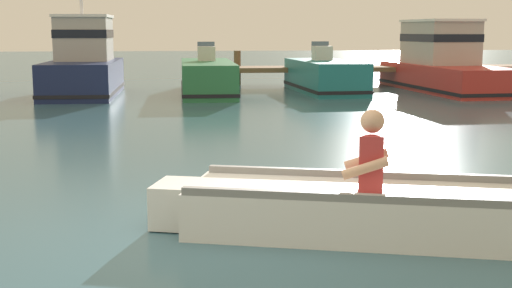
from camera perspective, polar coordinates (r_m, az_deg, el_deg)
ground_plane at (r=6.35m, az=-4.00°, el=-8.14°), size 120.00×120.00×0.00m
wooden_dock at (r=25.39m, az=14.88°, el=6.06°), size 15.03×1.57×1.21m
rowboat_with_person at (r=6.61m, az=7.46°, el=-5.23°), size 3.67×1.96×1.19m
moored_boat_navy at (r=21.25m, az=-13.98°, el=6.28°), size 2.03×4.88×4.42m
moored_boat_green at (r=21.14m, az=-4.04°, el=5.42°), size 1.61×5.38×1.56m
moored_boat_teal at (r=21.74m, az=5.67°, el=5.51°), size 1.88×4.57×1.56m
moored_boat_red at (r=23.12m, az=15.18°, el=6.33°), size 2.50×6.52×2.26m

